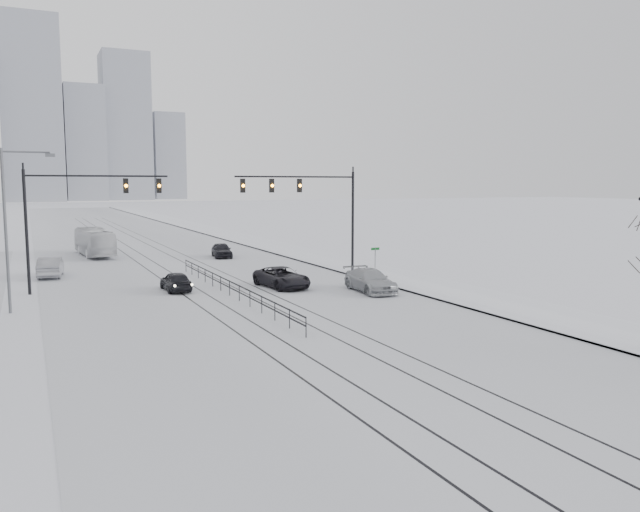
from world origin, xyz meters
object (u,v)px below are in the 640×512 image
at_px(sedan_nb_front, 282,278).
at_px(sedan_nb_far, 222,250).
at_px(sedan_nb_right, 370,281).
at_px(sedan_sb_outer, 50,267).
at_px(sedan_sb_inner, 176,281).
at_px(box_truck, 94,242).

distance_m(sedan_nb_front, sedan_nb_far, 18.90).
relative_size(sedan_nb_right, sedan_nb_far, 1.23).
relative_size(sedan_sb_outer, sedan_nb_front, 0.93).
bearing_deg(sedan_nb_front, sedan_sb_inner, 158.93).
bearing_deg(sedan_nb_right, sedan_nb_front, 143.12).
xyz_separation_m(sedan_nb_far, box_truck, (-10.98, 6.59, 0.65)).
xyz_separation_m(sedan_nb_front, sedan_nb_far, (1.24, 18.86, 0.01)).
height_order(sedan_sb_inner, sedan_nb_front, sedan_nb_front).
bearing_deg(box_truck, sedan_nb_far, 144.03).
bearing_deg(sedan_sb_outer, sedan_sb_inner, 131.77).
height_order(sedan_sb_outer, sedan_nb_right, sedan_sb_outer).
distance_m(sedan_sb_inner, box_truck, 23.94).
distance_m(sedan_sb_inner, sedan_nb_right, 12.87).
height_order(sedan_sb_inner, sedan_nb_far, sedan_nb_far).
distance_m(sedan_nb_front, box_truck, 27.26).
xyz_separation_m(sedan_sb_inner, box_truck, (-2.86, 23.76, 0.70)).
xyz_separation_m(sedan_sb_outer, box_truck, (4.45, 13.44, 0.58)).
relative_size(sedan_nb_right, box_truck, 0.52).
distance_m(sedan_sb_outer, box_truck, 14.17).
bearing_deg(sedan_sb_outer, sedan_nb_far, -149.58).
xyz_separation_m(sedan_sb_inner, sedan_nb_right, (11.53, -5.72, 0.09)).
relative_size(sedan_sb_outer, box_truck, 0.48).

